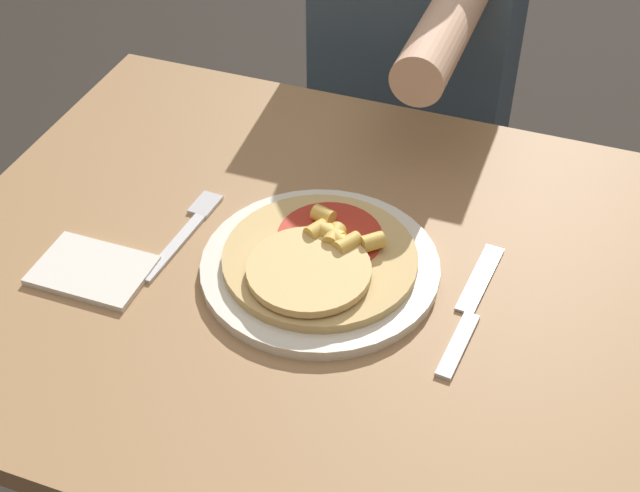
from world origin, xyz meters
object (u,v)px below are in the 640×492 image
at_px(pizza, 320,258).
at_px(fork, 187,229).
at_px(knife, 470,310).
at_px(person_diner, 418,54).
at_px(plate, 320,267).
at_px(dining_table, 318,345).

bearing_deg(pizza, fork, 174.67).
bearing_deg(knife, pizza, 179.78).
bearing_deg(pizza, person_diner, 94.46).
relative_size(plate, fork, 1.59).
bearing_deg(dining_table, plate, -54.10).
distance_m(pizza, knife, 0.18).
bearing_deg(dining_table, knife, -3.68).
height_order(pizza, fork, pizza).
relative_size(dining_table, knife, 4.16).
distance_m(pizza, person_diner, 0.63).
bearing_deg(dining_table, person_diner, 93.94).
height_order(dining_table, knife, knife).
bearing_deg(knife, person_diner, 110.11).
bearing_deg(person_diner, fork, -102.39).
bearing_deg(fork, plate, -4.20).
relative_size(pizza, fork, 1.29).
bearing_deg(knife, fork, 177.20).
bearing_deg(plate, dining_table, 125.90).
distance_m(fork, person_diner, 0.62).
xyz_separation_m(pizza, fork, (-0.18, 0.02, -0.02)).
relative_size(plate, knife, 1.26).
height_order(fork, knife, same).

